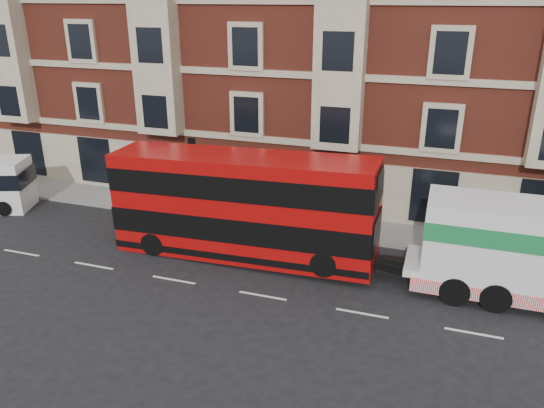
% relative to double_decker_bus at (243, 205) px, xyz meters
% --- Properties ---
extents(ground, '(120.00, 120.00, 0.00)m').
position_rel_double_decker_bus_xyz_m(ground, '(1.98, -3.02, -2.55)').
color(ground, black).
rests_on(ground, ground).
extents(sidewalk, '(90.00, 3.00, 0.15)m').
position_rel_double_decker_bus_xyz_m(sidewalk, '(1.98, 4.48, -2.48)').
color(sidewalk, slate).
rests_on(sidewalk, ground).
extents(victorian_terrace, '(45.00, 12.00, 20.40)m').
position_rel_double_decker_bus_xyz_m(victorian_terrace, '(2.48, 11.98, 7.51)').
color(victorian_terrace, maroon).
rests_on(victorian_terrace, ground).
extents(lamp_post_west, '(0.35, 0.15, 4.35)m').
position_rel_double_decker_bus_xyz_m(lamp_post_west, '(-4.02, 3.18, 0.12)').
color(lamp_post_west, black).
rests_on(lamp_post_west, sidewalk).
extents(double_decker_bus, '(11.91, 2.73, 4.82)m').
position_rel_double_decker_bus_xyz_m(double_decker_bus, '(0.00, 0.00, 0.00)').
color(double_decker_bus, '#A80909').
rests_on(double_decker_bus, ground).
extents(tow_truck, '(9.54, 2.82, 3.97)m').
position_rel_double_decker_bus_xyz_m(tow_truck, '(12.06, -0.00, -0.45)').
color(tow_truck, white).
rests_on(tow_truck, ground).
extents(pedestrian, '(0.67, 0.56, 1.58)m').
position_rel_double_decker_bus_xyz_m(pedestrian, '(-4.75, 4.42, -1.61)').
color(pedestrian, black).
rests_on(pedestrian, sidewalk).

